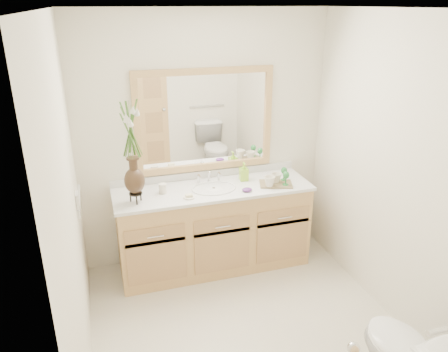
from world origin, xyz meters
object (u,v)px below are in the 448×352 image
object	(u,v)px
tumbler	(163,188)
soap_bottle	(244,172)
flower_vase	(131,139)
tray	(276,184)

from	to	relation	value
tumbler	soap_bottle	xyz separation A→B (m)	(0.80, 0.07, 0.04)
flower_vase	tray	world-z (taller)	flower_vase
soap_bottle	flower_vase	bearing A→B (deg)	-164.54
tumbler	tray	distance (m)	1.06
tumbler	tray	world-z (taller)	tumbler
flower_vase	soap_bottle	world-z (taller)	flower_vase
tumbler	flower_vase	bearing A→B (deg)	-153.72
tumbler	tray	size ratio (longest dim) A/B	0.30
tray	flower_vase	bearing A→B (deg)	-162.21
flower_vase	tumbler	distance (m)	0.60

